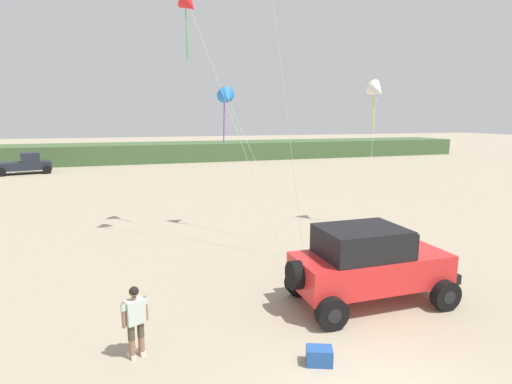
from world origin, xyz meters
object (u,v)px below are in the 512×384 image
object	(u,v)px
cooler_box	(319,356)
kite_red_delta	(377,91)
jeep	(369,263)
distant_pickup	(26,164)
person_watching	(135,318)
kite_purple_stunt	(227,98)
kite_yellow_diamond	(189,6)

from	to	relation	value
cooler_box	kite_red_delta	size ratio (longest dim) A/B	0.08
jeep	kite_red_delta	bearing A→B (deg)	56.05
distant_pickup	kite_red_delta	world-z (taller)	kite_red_delta
person_watching	cooler_box	distance (m)	4.09
person_watching	kite_purple_stunt	size ratio (longest dim) A/B	0.25
jeep	person_watching	bearing A→B (deg)	-173.13
cooler_box	kite_purple_stunt	distance (m)	12.48
distant_pickup	kite_red_delta	size ratio (longest dim) A/B	0.70
jeep	person_watching	world-z (taller)	jeep
jeep	person_watching	xyz separation A→B (m)	(-6.39, -0.77, -0.26)
distant_pickup	jeep	bearing A→B (deg)	-65.34
kite_red_delta	kite_yellow_diamond	bearing A→B (deg)	169.06
distant_pickup	kite_yellow_diamond	size ratio (longest dim) A/B	0.47
person_watching	distant_pickup	size ratio (longest dim) A/B	0.34
kite_yellow_diamond	kite_red_delta	bearing A→B (deg)	-10.94
jeep	cooler_box	xyz separation A→B (m)	(-2.65, -2.26, -1.01)
person_watching	distant_pickup	bearing A→B (deg)	104.74
kite_red_delta	kite_purple_stunt	world-z (taller)	kite_red_delta
kite_red_delta	kite_purple_stunt	xyz separation A→B (m)	(-6.87, 1.35, -0.36)
kite_purple_stunt	kite_yellow_diamond	xyz separation A→B (m)	(-1.53, 0.27, 3.83)
cooler_box	kite_yellow_diamond	world-z (taller)	kite_yellow_diamond
jeep	kite_yellow_diamond	world-z (taller)	kite_yellow_diamond
distant_pickup	kite_yellow_diamond	xyz separation A→B (m)	(11.98, -24.63, 9.01)
kite_yellow_diamond	jeep	bearing A→B (deg)	-68.98
kite_purple_stunt	kite_yellow_diamond	bearing A→B (deg)	169.95
person_watching	cooler_box	xyz separation A→B (m)	(3.74, -1.49, -0.75)
cooler_box	distant_pickup	bearing A→B (deg)	130.93
person_watching	kite_red_delta	bearing A→B (deg)	35.61
distant_pickup	kite_purple_stunt	size ratio (longest dim) A/B	0.73
cooler_box	distant_pickup	size ratio (longest dim) A/B	0.11
kite_red_delta	cooler_box	bearing A→B (deg)	-128.33
person_watching	kite_red_delta	xyz separation A→B (m)	(11.34, 8.12, 5.54)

